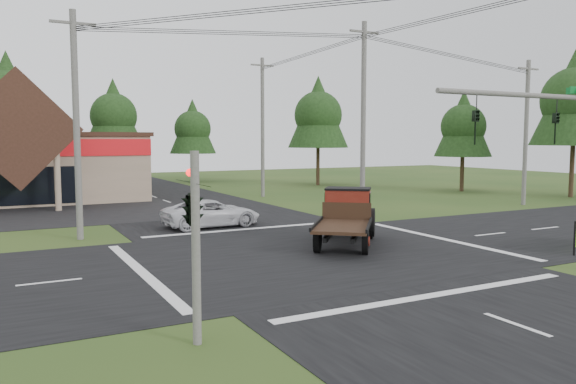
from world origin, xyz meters
TOP-DOWN VIEW (x-y plane):
  - ground at (0.00, 0.00)m, footprint 120.00×120.00m
  - road_ns at (0.00, 0.00)m, footprint 12.00×120.00m
  - road_ew at (0.00, 0.00)m, footprint 120.00×12.00m
  - traffic_signal_corner at (-7.50, -7.32)m, footprint 0.53×2.48m
  - utility_pole_nw at (-8.00, 8.00)m, footprint 2.00×0.30m
  - utility_pole_ne at (8.00, 8.00)m, footprint 2.00×0.30m
  - utility_pole_far at (22.00, 8.00)m, footprint 2.00×0.30m
  - utility_pole_n at (8.00, 22.00)m, footprint 2.00×0.30m
  - tree_row_c at (-10.00, 41.00)m, footprint 7.28×7.28m
  - tree_row_d at (0.00, 42.00)m, footprint 6.16×6.16m
  - tree_row_e at (8.00, 40.00)m, footprint 5.04×5.04m
  - tree_side_ne at (18.00, 30.00)m, footprint 6.16×6.16m
  - tree_side_e_near at (26.00, 18.00)m, footprint 5.04×5.04m
  - tree_side_e_far at (30.00, 10.00)m, footprint 6.72×6.72m
  - antique_flatbed_truck at (2.10, 0.91)m, footprint 5.54×6.10m
  - white_pickup at (-1.22, 8.80)m, footprint 5.36×2.71m

SIDE VIEW (x-z plane):
  - ground at x=0.00m, z-range 0.00..0.00m
  - road_ns at x=0.00m, z-range 0.00..0.02m
  - road_ew at x=0.00m, z-range 0.00..0.02m
  - white_pickup at x=-1.22m, z-range 0.00..1.45m
  - antique_flatbed_truck at x=2.10m, z-range 0.00..2.51m
  - traffic_signal_corner at x=-7.50m, z-range 1.32..5.72m
  - utility_pole_far at x=22.00m, z-range 0.14..10.34m
  - utility_pole_nw at x=-8.00m, z-range 0.14..10.64m
  - utility_pole_n at x=8.00m, z-range 0.14..11.34m
  - utility_pole_ne at x=8.00m, z-range 0.14..11.64m
  - tree_row_e at x=8.00m, z-range 1.49..10.58m
  - tree_side_e_near at x=26.00m, z-range 1.49..10.58m
  - tree_row_d at x=0.00m, z-range 1.82..12.93m
  - tree_side_ne at x=18.00m, z-range 1.82..12.93m
  - tree_side_e_far at x=30.00m, z-range 1.99..14.11m
  - tree_row_c at x=-10.00m, z-range 2.16..15.29m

